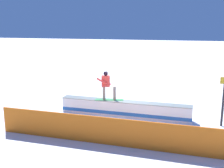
{
  "coord_description": "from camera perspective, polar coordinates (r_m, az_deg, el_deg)",
  "views": [
    {
      "loc": [
        -2.59,
        12.99,
        4.6
      ],
      "look_at": [
        0.39,
        0.98,
        1.83
      ],
      "focal_mm": 44.57,
      "sensor_mm": 36.0,
      "label": 1
    }
  ],
  "objects": [
    {
      "name": "snowboarder",
      "position": [
        13.8,
        -1.08,
        -0.09
      ],
      "size": [
        1.44,
        0.61,
        1.46
      ],
      "color": "#348C4B",
      "rests_on": "grind_box"
    },
    {
      "name": "trail_marker",
      "position": [
        13.3,
        21.87,
        -3.14
      ],
      "size": [
        0.4,
        0.1,
        2.25
      ],
      "color": "#262628",
      "rests_on": "ground_plane"
    },
    {
      "name": "ground_plane",
      "position": [
        14.02,
        2.54,
        -6.54
      ],
      "size": [
        120.0,
        120.0,
        0.0
      ],
      "primitive_type": "plane",
      "color": "white"
    },
    {
      "name": "grind_box",
      "position": [
        13.91,
        2.56,
        -5.18
      ],
      "size": [
        6.56,
        0.85,
        0.77
      ],
      "color": "white",
      "rests_on": "ground_plane"
    },
    {
      "name": "safety_fence",
      "position": [
        10.71,
        -1.12,
        -9.62
      ],
      "size": [
        9.1,
        0.48,
        1.09
      ],
      "primitive_type": "cube",
      "rotation": [
        0.0,
        0.0,
        -0.05
      ],
      "color": "orange",
      "rests_on": "ground_plane"
    }
  ]
}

